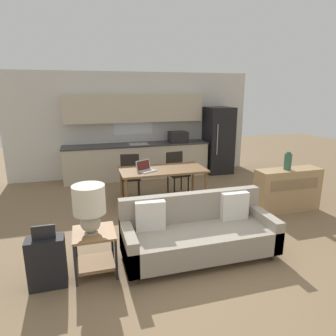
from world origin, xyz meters
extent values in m
plane|color=#7F6647|center=(0.00, 0.00, 0.00)|extent=(20.00, 20.00, 0.00)
cube|color=silver|center=(0.00, 4.63, 1.35)|extent=(6.40, 0.06, 2.70)
cube|color=white|center=(-0.03, 4.59, 1.58)|extent=(1.03, 0.01, 0.96)
cube|color=beige|center=(0.00, 4.29, 0.43)|extent=(3.71, 0.62, 0.86)
cube|color=#38383A|center=(0.00, 4.29, 0.88)|extent=(3.74, 0.65, 0.04)
cube|color=#B2B5B7|center=(0.03, 4.24, 0.90)|extent=(0.48, 0.36, 0.01)
cylinder|color=#B7BABC|center=(0.03, 4.41, 1.02)|extent=(0.02, 0.02, 0.24)
cube|color=beige|center=(0.00, 4.43, 1.80)|extent=(3.53, 0.34, 0.70)
cube|color=black|center=(1.10, 4.24, 1.04)|extent=(0.48, 0.36, 0.28)
cube|color=black|center=(2.26, 4.22, 0.90)|extent=(0.69, 0.72, 1.80)
cylinder|color=silver|center=(2.05, 3.84, 0.99)|extent=(0.02, 0.02, 0.81)
cube|color=brown|center=(0.10, 2.13, 0.75)|extent=(1.65, 0.81, 0.04)
cylinder|color=brown|center=(-0.66, 1.79, 0.36)|extent=(0.05, 0.05, 0.73)
cylinder|color=brown|center=(0.87, 1.79, 0.36)|extent=(0.05, 0.05, 0.73)
cylinder|color=brown|center=(-0.66, 2.48, 0.36)|extent=(0.05, 0.05, 0.73)
cylinder|color=brown|center=(0.87, 2.48, 0.36)|extent=(0.05, 0.05, 0.73)
cylinder|color=#3D2D1E|center=(-0.85, -0.16, 0.05)|extent=(0.05, 0.05, 0.10)
cylinder|color=#3D2D1E|center=(1.03, -0.16, 0.05)|extent=(0.05, 0.05, 0.10)
cylinder|color=#3D2D1E|center=(-0.85, 0.48, 0.05)|extent=(0.05, 0.05, 0.10)
cylinder|color=#3D2D1E|center=(1.03, 0.48, 0.05)|extent=(0.05, 0.05, 0.10)
cube|color=gray|center=(0.09, 0.16, 0.26)|extent=(2.08, 0.80, 0.32)
cube|color=gray|center=(0.09, 0.49, 0.47)|extent=(2.08, 0.14, 0.74)
cube|color=gray|center=(-0.88, 0.16, 0.33)|extent=(0.14, 0.80, 0.46)
cube|color=gray|center=(1.06, 0.16, 0.33)|extent=(0.14, 0.80, 0.46)
cube|color=silver|center=(-0.55, 0.36, 0.62)|extent=(0.41, 0.15, 0.40)
cube|color=silver|center=(0.70, 0.36, 0.62)|extent=(0.40, 0.13, 0.40)
cube|color=olive|center=(-1.30, 0.22, 0.54)|extent=(0.51, 0.51, 0.03)
cube|color=olive|center=(-1.30, 0.22, 0.12)|extent=(0.46, 0.46, 0.02)
cube|color=#232326|center=(-1.53, -0.02, 0.26)|extent=(0.03, 0.03, 0.52)
cube|color=#232326|center=(-1.06, -0.02, 0.26)|extent=(0.03, 0.03, 0.52)
cube|color=#232326|center=(-1.53, 0.45, 0.26)|extent=(0.03, 0.03, 0.52)
cube|color=#232326|center=(-1.06, 0.45, 0.26)|extent=(0.03, 0.03, 0.52)
cylinder|color=#B2A893|center=(-1.33, 0.19, 0.56)|extent=(0.16, 0.16, 0.02)
sphere|color=#B2A893|center=(-1.33, 0.19, 0.70)|extent=(0.24, 0.24, 0.24)
cylinder|color=beige|center=(-1.33, 0.19, 0.99)|extent=(0.39, 0.39, 0.35)
cube|color=tan|center=(2.33, 1.30, 0.41)|extent=(1.26, 0.38, 0.81)
cube|color=olive|center=(2.33, 1.10, 0.57)|extent=(1.01, 0.01, 0.19)
cylinder|color=#336047|center=(2.27, 1.29, 0.96)|extent=(0.13, 0.13, 0.30)
cylinder|color=#336047|center=(2.27, 1.29, 1.13)|extent=(0.07, 0.07, 0.03)
cube|color=black|center=(0.63, 2.78, 0.44)|extent=(0.48, 0.48, 0.04)
cube|color=black|center=(0.60, 2.97, 0.69)|extent=(0.40, 0.09, 0.45)
cylinder|color=black|center=(0.48, 2.59, 0.21)|extent=(0.03, 0.03, 0.42)
cylinder|color=black|center=(0.82, 2.64, 0.21)|extent=(0.03, 0.03, 0.42)
cylinder|color=black|center=(0.44, 2.93, 0.21)|extent=(0.03, 0.03, 0.42)
cylinder|color=black|center=(0.77, 2.97, 0.21)|extent=(0.03, 0.03, 0.42)
cube|color=black|center=(-0.43, 2.80, 0.44)|extent=(0.47, 0.47, 0.04)
cube|color=black|center=(-0.40, 3.00, 0.69)|extent=(0.40, 0.08, 0.45)
cylinder|color=black|center=(-0.62, 2.66, 0.21)|extent=(0.03, 0.03, 0.42)
cylinder|color=black|center=(-0.28, 2.61, 0.21)|extent=(0.03, 0.03, 0.42)
cylinder|color=black|center=(-0.57, 2.99, 0.21)|extent=(0.03, 0.03, 0.42)
cylinder|color=black|center=(-0.24, 2.95, 0.21)|extent=(0.03, 0.03, 0.42)
cube|color=#B7BABC|center=(-0.23, 2.03, 0.78)|extent=(0.39, 0.34, 0.02)
cube|color=#B7BABC|center=(-0.28, 2.13, 0.87)|extent=(0.31, 0.20, 0.20)
cube|color=#4C1914|center=(-0.28, 2.13, 0.87)|extent=(0.27, 0.17, 0.17)
cube|color=black|center=(-1.85, 0.08, 0.31)|extent=(0.42, 0.22, 0.62)
cube|color=black|center=(-1.85, 0.08, 0.70)|extent=(0.25, 0.02, 0.16)
camera|label=1|loc=(-1.35, -3.27, 2.24)|focal=32.00mm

